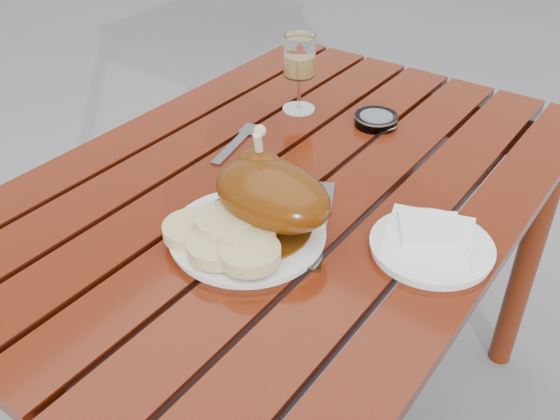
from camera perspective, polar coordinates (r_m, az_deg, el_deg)
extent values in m
cube|color=maroon|center=(1.37, 0.59, -10.35)|extent=(0.80, 1.20, 0.75)
cylinder|color=white|center=(0.98, -3.00, -2.30)|extent=(0.27, 0.27, 0.02)
cylinder|color=#502809|center=(0.98, -2.48, -1.41)|extent=(0.19, 0.19, 0.00)
ellipsoid|color=#733A08|center=(0.96, -0.72, 1.39)|extent=(0.20, 0.13, 0.10)
ellipsoid|color=#733A08|center=(0.99, -1.74, 3.49)|extent=(0.09, 0.06, 0.08)
cylinder|color=#C6B28C|center=(0.98, -1.81, 4.82)|extent=(0.03, 0.05, 0.10)
cylinder|color=#CEBC7D|center=(0.97, -8.01, -1.80)|extent=(0.09, 0.09, 0.02)
cylinder|color=#CEBC7D|center=(0.92, -5.73, -3.38)|extent=(0.09, 0.09, 0.02)
cylinder|color=#CEBC7D|center=(0.90, -2.81, -3.97)|extent=(0.09, 0.09, 0.02)
cylinder|color=#CEBC7D|center=(0.94, -3.10, -2.01)|extent=(0.09, 0.09, 0.02)
cylinder|color=#CEBC7D|center=(0.95, -5.05, -1.11)|extent=(0.09, 0.09, 0.02)
cylinder|color=#D8B562|center=(1.34, 1.78, 12.34)|extent=(0.09, 0.09, 0.17)
cylinder|color=white|center=(0.98, 13.67, -3.32)|extent=(0.23, 0.23, 0.02)
cube|color=white|center=(0.98, 13.49, -2.22)|extent=(0.16, 0.15, 0.01)
cylinder|color=#B2B7BC|center=(1.32, 8.77, 8.14)|extent=(0.11, 0.11, 0.02)
cube|color=gray|center=(1.23, -4.23, 5.91)|extent=(0.05, 0.16, 0.01)
cube|color=gray|center=(1.00, 3.71, -1.78)|extent=(0.11, 0.19, 0.01)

